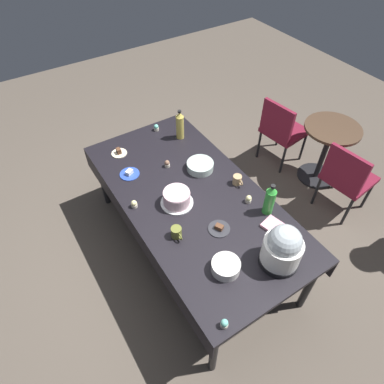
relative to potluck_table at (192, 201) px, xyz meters
The scene contains 22 objects.
ground 0.69m from the potluck_table, ahead, with size 9.00×9.00×0.00m, color brown.
potluck_table is the anchor object (origin of this frame).
frosted_layer_cake 0.19m from the potluck_table, 88.18° to the right, with size 0.27×0.27×0.13m.
slow_cooker 0.91m from the potluck_table, 11.58° to the left, with size 0.28×0.28×0.36m.
glass_salad_bowl 0.36m from the potluck_table, 135.11° to the left, with size 0.24×0.24×0.07m, color #B2C6BC.
ceramic_snack_bowl 0.74m from the potluck_table, 14.17° to the right, with size 0.20×0.20×0.08m, color silver.
dessert_plate_charcoal 0.41m from the potluck_table, ahead, with size 0.17×0.17×0.04m.
dessert_plate_cobalt 0.62m from the potluck_table, 147.97° to the right, with size 0.18×0.18×0.04m.
dessert_plate_cream 0.89m from the potluck_table, 161.04° to the right, with size 0.15×0.15×0.06m.
cupcake_lemon 1.11m from the potluck_table, 22.27° to the right, with size 0.05×0.05×0.07m.
cupcake_cocoa 0.48m from the potluck_table, 49.73° to the left, with size 0.05×0.05×0.07m.
cupcake_vanilla 0.45m from the potluck_table, behind, with size 0.05×0.05×0.07m.
cupcake_berry 0.49m from the potluck_table, 108.53° to the right, with size 0.05×0.05×0.07m.
cupcake_mint 1.00m from the potluck_table, 169.05° to the left, with size 0.05×0.05×0.07m.
soda_bottle_ginger_ale 0.84m from the potluck_table, 155.76° to the left, with size 0.08×0.08×0.31m.
soda_bottle_lime_soda 0.66m from the potluck_table, 41.88° to the left, with size 0.08×0.08×0.30m.
coffee_mug_olive 0.44m from the potluck_table, 48.27° to the right, with size 0.12×0.08×0.09m.
coffee_mug_tan 0.43m from the potluck_table, 78.38° to the left, with size 0.12×0.08×0.08m.
paper_napkin_stack 0.71m from the potluck_table, 30.45° to the left, with size 0.14×0.14×0.02m, color pink.
maroon_chair_left 1.69m from the potluck_table, 108.84° to the left, with size 0.49×0.49×0.85m.
maroon_chair_right 1.65m from the potluck_table, 75.54° to the left, with size 0.49×0.49×0.85m.
round_cafe_table 1.82m from the potluck_table, 91.58° to the left, with size 0.60×0.60×0.72m.
Camera 1 is at (1.61, -1.03, 2.83)m, focal length 31.40 mm.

